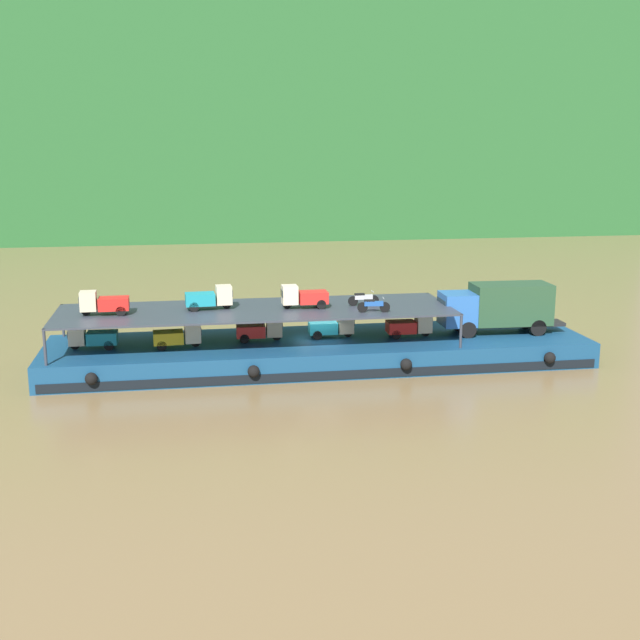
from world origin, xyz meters
name	(u,v)px	position (x,y,z in m)	size (l,w,h in m)	color
ground_plane	(319,363)	(0.00, 0.00, 0.00)	(400.00, 400.00, 0.00)	brown
hillside_far_bank	(235,85)	(0.00, 73.93, 21.05)	(114.72, 29.33, 37.37)	#235628
cargo_barge	(319,352)	(0.00, -0.02, 0.75)	(32.41, 8.18, 1.50)	navy
covered_lorry	(498,306)	(11.22, -0.15, 3.19)	(7.91, 2.49, 3.10)	#285BA3
cargo_rack	(256,310)	(-3.80, 0.00, 3.44)	(23.21, 6.84, 2.00)	#2D333D
mini_truck_lower_stern	(92,337)	(-13.25, -0.04, 2.19)	(2.76, 1.23, 1.38)	teal
mini_truck_lower_aft	(178,336)	(-8.38, -0.56, 2.19)	(2.79, 1.29, 1.38)	gold
mini_truck_lower_mid	(260,330)	(-3.54, 0.25, 2.19)	(2.77, 1.26, 1.38)	red
mini_truck_lower_fore	(332,326)	(0.85, 0.41, 2.19)	(2.78, 1.27, 1.38)	teal
mini_truck_lower_bow	(410,326)	(5.58, -0.19, 2.19)	(2.77, 1.25, 1.38)	red
mini_truck_upper_stern	(104,303)	(-12.49, -0.15, 4.19)	(2.76, 1.23, 1.38)	red
mini_truck_upper_mid	(210,298)	(-6.47, 0.42, 4.19)	(2.79, 1.29, 1.38)	teal
mini_truck_upper_fore	(304,297)	(-0.96, -0.12, 4.19)	(2.76, 1.23, 1.38)	red
motorcycle_upper_port	(373,305)	(2.83, -2.05, 3.93)	(1.90, 0.55, 0.87)	black
motorcycle_upper_centre	(363,298)	(2.68, 0.00, 3.93)	(1.90, 0.55, 0.87)	black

